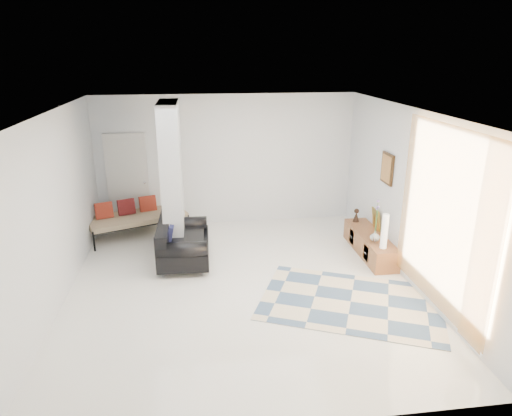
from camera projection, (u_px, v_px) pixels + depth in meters
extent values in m
plane|color=white|center=(242.00, 286.00, 7.44)|extent=(6.00, 6.00, 0.00)
plane|color=white|center=(239.00, 112.00, 6.53)|extent=(6.00, 6.00, 0.00)
plane|color=white|center=(227.00, 160.00, 9.80)|extent=(6.00, 0.00, 6.00)
plane|color=white|center=(273.00, 308.00, 4.17)|extent=(6.00, 0.00, 6.00)
plane|color=white|center=(53.00, 212.00, 6.64)|extent=(0.00, 6.00, 6.00)
plane|color=white|center=(411.00, 197.00, 7.33)|extent=(0.00, 6.00, 6.00)
cube|color=#B0B4B7|center=(172.00, 179.00, 8.35)|extent=(0.35, 1.20, 2.80)
cube|color=silver|center=(128.00, 182.00, 9.62)|extent=(0.85, 0.06, 2.04)
plane|color=gold|center=(443.00, 219.00, 6.22)|extent=(0.00, 2.55, 2.55)
cube|color=#37210F|center=(387.00, 168.00, 8.10)|extent=(0.04, 0.45, 0.55)
cube|color=brown|center=(370.00, 244.00, 8.55)|extent=(0.45, 1.74, 0.40)
cube|color=#37210F|center=(366.00, 253.00, 8.16)|extent=(0.02, 0.23, 0.28)
cube|color=#37210F|center=(352.00, 237.00, 8.89)|extent=(0.02, 0.23, 0.28)
cube|color=gold|center=(376.00, 219.00, 8.67)|extent=(0.09, 0.32, 0.40)
cube|color=silver|center=(374.00, 239.00, 8.09)|extent=(0.04, 0.10, 0.12)
cylinder|color=silver|center=(163.00, 274.00, 7.71)|extent=(0.05, 0.05, 0.10)
cylinder|color=silver|center=(169.00, 245.00, 8.86)|extent=(0.05, 0.05, 0.10)
cylinder|color=silver|center=(203.00, 272.00, 7.78)|extent=(0.05, 0.05, 0.10)
cylinder|color=silver|center=(204.00, 244.00, 8.93)|extent=(0.05, 0.05, 0.10)
cube|color=black|center=(184.00, 248.00, 8.26)|extent=(0.91, 1.48, 0.30)
cube|color=black|center=(164.00, 232.00, 8.11)|extent=(0.24, 1.46, 0.36)
cylinder|color=black|center=(182.00, 250.00, 7.61)|extent=(0.84, 0.30, 0.28)
cylinder|color=black|center=(185.00, 224.00, 8.75)|extent=(0.84, 0.30, 0.28)
cube|color=#0E1533|center=(171.00, 231.00, 8.12)|extent=(0.15, 0.54, 0.31)
cylinder|color=black|center=(94.00, 241.00, 8.66)|extent=(0.04, 0.04, 0.40)
cylinder|color=black|center=(189.00, 224.00, 9.55)|extent=(0.04, 0.04, 0.40)
cylinder|color=black|center=(86.00, 228.00, 9.32)|extent=(0.04, 0.04, 0.40)
cylinder|color=black|center=(176.00, 213.00, 10.21)|extent=(0.04, 0.04, 0.40)
cube|color=beige|center=(137.00, 218.00, 9.38)|extent=(2.10, 1.47, 0.12)
cube|color=#9D2D1C|center=(104.00, 210.00, 9.14)|extent=(0.38, 0.28, 0.33)
cube|color=#5E1717|center=(126.00, 207.00, 9.35)|extent=(0.38, 0.28, 0.33)
cube|color=#9D2D1C|center=(148.00, 204.00, 9.56)|extent=(0.38, 0.28, 0.33)
cube|color=beige|center=(351.00, 302.00, 6.95)|extent=(3.16, 2.69, 0.01)
cylinder|color=silver|center=(385.00, 231.00, 7.80)|extent=(0.11, 0.11, 0.61)
imported|color=silver|center=(375.00, 236.00, 8.16)|extent=(0.20, 0.20, 0.19)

